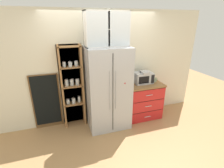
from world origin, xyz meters
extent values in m
plane|color=tan|center=(0.00, 0.00, 0.00)|extent=(10.73, 10.73, 0.00)
cube|color=silver|center=(0.00, 0.40, 1.27)|extent=(5.03, 0.10, 2.55)
cube|color=#B7BABF|center=(0.00, -0.01, 0.91)|extent=(0.91, 0.72, 1.82)
cube|color=black|center=(0.00, -0.37, 0.91)|extent=(0.01, 0.01, 1.67)
cylinder|color=#B7BABF|center=(-0.06, -0.38, 1.00)|extent=(0.02, 0.02, 0.82)
cylinder|color=#B7BABF|center=(0.06, -0.38, 1.00)|extent=(0.02, 0.02, 0.82)
cube|color=#A8161C|center=(0.26, -0.37, 1.13)|extent=(0.02, 0.01, 0.02)
cube|color=brown|center=(-0.73, 0.37, 0.93)|extent=(0.52, 0.04, 1.86)
cube|color=#9E7042|center=(-0.95, 0.24, 0.93)|extent=(0.04, 0.23, 1.86)
cube|color=#9E7042|center=(-0.52, 0.24, 0.93)|extent=(0.04, 0.23, 1.86)
cube|color=#9E7042|center=(-0.73, 0.24, 0.54)|extent=(0.46, 0.23, 0.02)
cylinder|color=silver|center=(-0.86, 0.24, 0.60)|extent=(0.08, 0.08, 0.10)
cylinder|color=#2D2D2D|center=(-0.86, 0.24, 0.58)|extent=(0.07, 0.07, 0.07)
cylinder|color=#B2B2B7|center=(-0.86, 0.24, 0.66)|extent=(0.08, 0.08, 0.01)
cylinder|color=silver|center=(-0.74, 0.22, 0.61)|extent=(0.08, 0.08, 0.12)
cylinder|color=#382316|center=(-0.74, 0.22, 0.59)|extent=(0.07, 0.07, 0.08)
cylinder|color=#B2B2B7|center=(-0.74, 0.22, 0.67)|extent=(0.08, 0.08, 0.01)
cylinder|color=silver|center=(-0.61, 0.25, 0.61)|extent=(0.06, 0.06, 0.13)
cylinder|color=white|center=(-0.61, 0.25, 0.59)|extent=(0.05, 0.05, 0.09)
cylinder|color=#B2B2B7|center=(-0.61, 0.25, 0.69)|extent=(0.06, 0.06, 0.01)
cube|color=#9E7042|center=(-0.73, 0.24, 0.97)|extent=(0.46, 0.23, 0.02)
cylinder|color=silver|center=(-0.85, 0.25, 1.04)|extent=(0.08, 0.08, 0.14)
cylinder|color=white|center=(-0.85, 0.25, 1.02)|extent=(0.07, 0.07, 0.09)
cylinder|color=#B2B2B7|center=(-0.85, 0.25, 1.12)|extent=(0.08, 0.08, 0.01)
cylinder|color=silver|center=(-0.74, 0.26, 1.04)|extent=(0.08, 0.08, 0.14)
cylinder|color=#B77A38|center=(-0.74, 0.26, 1.02)|extent=(0.07, 0.07, 0.09)
cylinder|color=#B2B2B7|center=(-0.74, 0.26, 1.12)|extent=(0.08, 0.08, 0.01)
cylinder|color=silver|center=(-0.62, 0.25, 1.04)|extent=(0.08, 0.08, 0.13)
cylinder|color=brown|center=(-0.62, 0.25, 1.02)|extent=(0.07, 0.07, 0.09)
cylinder|color=#B2B2B7|center=(-0.62, 0.25, 1.11)|extent=(0.08, 0.08, 0.01)
cube|color=#9E7042|center=(-0.73, 0.24, 1.39)|extent=(0.46, 0.23, 0.02)
cylinder|color=silver|center=(-0.86, 0.24, 1.45)|extent=(0.07, 0.07, 0.10)
cylinder|color=#CCB78C|center=(-0.86, 0.24, 1.44)|extent=(0.06, 0.06, 0.07)
cylinder|color=#B2B2B7|center=(-0.86, 0.24, 1.51)|extent=(0.06, 0.06, 0.01)
cylinder|color=silver|center=(-0.74, 0.23, 1.45)|extent=(0.08, 0.08, 0.10)
cylinder|color=#E0C67F|center=(-0.74, 0.23, 1.44)|extent=(0.07, 0.07, 0.07)
cylinder|color=#B2B2B7|center=(-0.74, 0.23, 1.51)|extent=(0.08, 0.08, 0.01)
cylinder|color=silver|center=(-0.61, 0.25, 1.45)|extent=(0.08, 0.08, 0.10)
cylinder|color=beige|center=(-0.61, 0.25, 1.44)|extent=(0.07, 0.07, 0.07)
cylinder|color=#B2B2B7|center=(-0.61, 0.25, 1.51)|extent=(0.08, 0.08, 0.01)
cube|color=#9E7042|center=(-0.73, 0.24, 1.82)|extent=(0.46, 0.23, 0.02)
cube|color=red|center=(0.93, 0.06, 0.43)|extent=(0.86, 0.58, 0.85)
cube|color=olive|center=(0.93, 0.06, 0.87)|extent=(0.89, 0.61, 0.04)
cube|color=black|center=(0.93, -0.23, 0.27)|extent=(0.84, 0.00, 0.01)
cube|color=silver|center=(0.93, -0.24, 0.14)|extent=(0.16, 0.01, 0.01)
cube|color=black|center=(0.93, -0.23, 0.56)|extent=(0.84, 0.00, 0.01)
cube|color=silver|center=(0.93, -0.24, 0.43)|extent=(0.16, 0.01, 0.01)
cube|color=black|center=(0.93, -0.23, 0.84)|extent=(0.84, 0.00, 0.01)
cube|color=silver|center=(0.93, -0.24, 0.71)|extent=(0.16, 0.01, 0.01)
cube|color=#B7BABF|center=(0.93, 0.11, 1.02)|extent=(0.44, 0.32, 0.26)
cube|color=black|center=(0.87, -0.05, 1.02)|extent=(0.26, 0.01, 0.17)
cube|color=black|center=(1.10, -0.05, 1.02)|extent=(0.08, 0.01, 0.20)
cube|color=#B7B7BC|center=(0.93, 0.04, 0.91)|extent=(0.17, 0.20, 0.03)
cube|color=#B7B7BC|center=(0.93, 0.11, 1.04)|extent=(0.17, 0.06, 0.30)
cube|color=#B7B7BC|center=(0.93, 0.04, 1.17)|extent=(0.17, 0.20, 0.06)
cylinder|color=black|center=(0.93, 0.03, 0.98)|extent=(0.11, 0.11, 0.12)
cylinder|color=navy|center=(0.57, 0.05, 0.94)|extent=(0.08, 0.08, 0.09)
torus|color=navy|center=(0.62, 0.05, 0.94)|extent=(0.05, 0.01, 0.05)
cylinder|color=#8CA37F|center=(1.25, 0.09, 0.94)|extent=(0.09, 0.09, 0.10)
torus|color=#8CA37F|center=(1.30, 0.09, 0.95)|extent=(0.05, 0.01, 0.05)
cylinder|color=brown|center=(0.93, 0.03, 0.98)|extent=(0.06, 0.06, 0.18)
cone|color=brown|center=(0.93, 0.03, 1.08)|extent=(0.06, 0.06, 0.04)
cylinder|color=brown|center=(0.93, 0.03, 1.11)|extent=(0.02, 0.02, 0.07)
cylinder|color=black|center=(0.93, 0.03, 1.15)|extent=(0.03, 0.03, 0.01)
cylinder|color=#285B33|center=(0.93, 0.06, 1.00)|extent=(0.06, 0.06, 0.20)
cone|color=#285B33|center=(0.93, 0.06, 1.10)|extent=(0.06, 0.06, 0.04)
cylinder|color=#285B33|center=(0.93, 0.06, 1.13)|extent=(0.02, 0.02, 0.07)
cylinder|color=black|center=(0.93, 0.06, 1.17)|extent=(0.02, 0.02, 0.01)
cube|color=silver|center=(0.00, 0.16, 2.16)|extent=(0.87, 0.02, 0.67)
cube|color=silver|center=(0.00, 0.01, 2.48)|extent=(0.87, 0.32, 0.02)
cube|color=silver|center=(0.00, 0.01, 1.83)|extent=(0.87, 0.32, 0.02)
cube|color=silver|center=(-0.43, 0.01, 2.16)|extent=(0.02, 0.32, 0.67)
cube|color=silver|center=(0.43, 0.01, 2.16)|extent=(0.02, 0.32, 0.67)
cube|color=silver|center=(0.00, 0.01, 2.16)|extent=(0.84, 0.30, 0.02)
cube|color=silver|center=(-0.22, -0.14, 2.16)|extent=(0.40, 0.01, 0.63)
cube|color=silver|center=(0.22, -0.14, 2.16)|extent=(0.40, 0.01, 0.63)
cylinder|color=silver|center=(-0.31, 0.01, 1.84)|extent=(0.05, 0.05, 0.00)
cylinder|color=silver|center=(-0.31, 0.01, 1.88)|extent=(0.01, 0.01, 0.07)
cone|color=silver|center=(-0.31, 0.01, 1.94)|extent=(0.06, 0.06, 0.05)
cylinder|color=silver|center=(0.31, 0.01, 1.84)|extent=(0.05, 0.05, 0.00)
cylinder|color=silver|center=(0.31, 0.01, 1.88)|extent=(0.01, 0.01, 0.07)
cone|color=silver|center=(0.31, 0.01, 1.94)|extent=(0.06, 0.06, 0.05)
cylinder|color=white|center=(-0.26, 0.01, 2.20)|extent=(0.06, 0.06, 0.07)
cylinder|color=white|center=(0.26, 0.01, 2.20)|extent=(0.06, 0.06, 0.07)
cube|color=brown|center=(-1.31, 0.33, 0.63)|extent=(0.60, 0.04, 1.26)
cube|color=black|center=(-1.31, 0.31, 0.66)|extent=(0.54, 0.01, 1.16)
camera|label=1|loc=(-0.97, -3.27, 2.31)|focal=26.73mm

